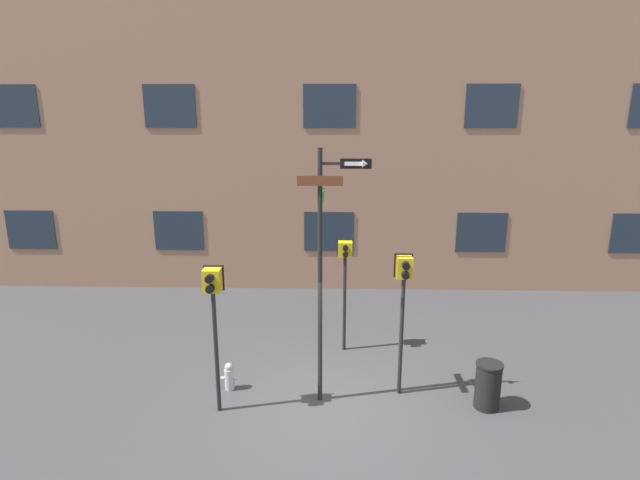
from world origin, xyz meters
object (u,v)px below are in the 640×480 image
object	(u,v)px
street_sign_pole	(324,259)
trash_bin	(488,385)
pedestrian_signal_right	(403,287)
pedestrian_signal_left	(213,300)
fire_hydrant	(229,377)
pedestrian_signal_across	(345,266)

from	to	relation	value
street_sign_pole	trash_bin	world-z (taller)	street_sign_pole
pedestrian_signal_right	street_sign_pole	bearing A→B (deg)	-170.02
pedestrian_signal_left	fire_hydrant	xyz separation A→B (m)	(0.05, 0.76, -1.99)
pedestrian_signal_right	pedestrian_signal_across	size ratio (longest dim) A/B	1.08
pedestrian_signal_across	fire_hydrant	world-z (taller)	pedestrian_signal_across
fire_hydrant	trash_bin	xyz separation A→B (m)	(5.16, -0.52, 0.19)
pedestrian_signal_left	pedestrian_signal_right	xyz separation A→B (m)	(3.56, 0.70, 0.03)
pedestrian_signal_left	pedestrian_signal_across	distance (m)	3.60
pedestrian_signal_left	trash_bin	distance (m)	5.51
street_sign_pole	pedestrian_signal_right	xyz separation A→B (m)	(1.55, 0.27, -0.65)
pedestrian_signal_right	pedestrian_signal_across	world-z (taller)	pedestrian_signal_right
pedestrian_signal_left	pedestrian_signal_across	bearing A→B (deg)	46.72
trash_bin	pedestrian_signal_across	bearing A→B (deg)	139.09
street_sign_pole	pedestrian_signal_across	size ratio (longest dim) A/B	1.83
pedestrian_signal_across	trash_bin	distance (m)	3.98
pedestrian_signal_right	pedestrian_signal_across	xyz separation A→B (m)	(-1.09, 1.92, -0.17)
street_sign_pole	pedestrian_signal_left	size ratio (longest dim) A/B	1.72
trash_bin	pedestrian_signal_right	bearing A→B (deg)	164.64
pedestrian_signal_right	pedestrian_signal_across	distance (m)	2.21
street_sign_pole	pedestrian_signal_left	xyz separation A→B (m)	(-2.01, -0.43, -0.67)
street_sign_pole	fire_hydrant	distance (m)	3.33
trash_bin	pedestrian_signal_left	bearing A→B (deg)	-177.27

